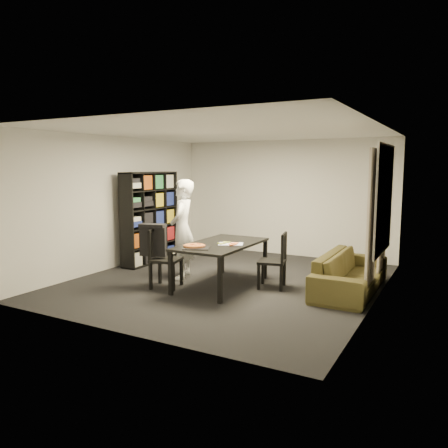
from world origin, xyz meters
The scene contains 16 objects.
room centered at (0.00, 0.00, 1.30)m, with size 5.01×5.51×2.61m.
window_pane centered at (2.48, 0.60, 1.50)m, with size 0.02×1.40×1.60m, color black.
window_frame centered at (2.48, 0.60, 1.50)m, with size 0.03×1.52×1.72m, color white.
curtain_left centered at (2.40, 0.08, 1.15)m, with size 0.03×0.70×2.25m, color beige.
curtain_right centered at (2.40, 1.12, 1.15)m, with size 0.03×0.70×2.25m, color beige.
bookshelf centered at (-2.16, 0.60, 0.95)m, with size 0.35×1.50×1.90m, color black.
dining_table centered at (0.06, -0.33, 0.67)m, with size 0.98×1.77×0.74m.
chair_left centered at (-0.81, -0.85, 0.56)m, with size 0.56×0.56×0.99m.
chair_right centered at (0.93, 0.02, 0.53)m, with size 0.52×0.52×0.93m.
draped_jacket centered at (-0.94, -0.88, 0.82)m, with size 0.47×0.29×0.55m.
person centered at (-0.83, -0.16, 0.89)m, with size 0.65×0.43×1.78m, color white.
baking_tray centered at (-0.06, -0.92, 0.74)m, with size 0.40×0.32×0.01m, color black.
pepperoni_pizza centered at (-0.13, -0.86, 0.76)m, with size 0.35×0.35×0.03m.
kitchen_towel centered at (0.25, -0.34, 0.74)m, with size 0.40×0.30×0.01m, color white.
pizza_slices centered at (0.22, -0.36, 0.75)m, with size 0.37×0.31×0.01m, color gold, non-canonical shape.
sofa centered at (2.04, 0.41, 0.31)m, with size 2.11×0.82×0.62m, color #42431B.
Camera 1 is at (3.54, -6.62, 2.01)m, focal length 35.00 mm.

